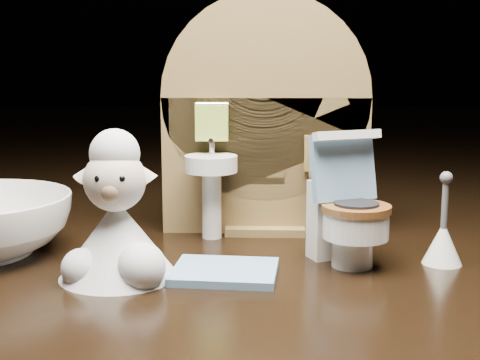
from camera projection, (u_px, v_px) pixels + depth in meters
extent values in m
cube|color=black|center=(265.00, 346.00, 0.38)|extent=(2.50, 2.50, 0.10)
cube|color=brown|center=(265.00, 165.00, 0.42)|extent=(0.13, 0.02, 0.09)
cylinder|color=brown|center=(266.00, 97.00, 0.42)|extent=(0.13, 0.02, 0.13)
cube|color=brown|center=(265.00, 227.00, 0.43)|extent=(0.05, 0.04, 0.01)
cylinder|color=white|center=(212.00, 203.00, 0.41)|extent=(0.01, 0.01, 0.04)
cylinder|color=white|center=(211.00, 164.00, 0.40)|extent=(0.03, 0.03, 0.01)
cylinder|color=silver|center=(212.00, 145.00, 0.41)|extent=(0.00, 0.00, 0.01)
cube|color=#A9CA47|center=(212.00, 123.00, 0.41)|extent=(0.02, 0.01, 0.02)
cube|color=brown|center=(324.00, 154.00, 0.41)|extent=(0.02, 0.01, 0.02)
cylinder|color=#C8BF84|center=(324.00, 165.00, 0.41)|extent=(0.02, 0.02, 0.02)
cylinder|color=white|center=(352.00, 251.00, 0.36)|extent=(0.02, 0.02, 0.02)
cylinder|color=white|center=(356.00, 224.00, 0.35)|extent=(0.03, 0.03, 0.01)
cylinder|color=brown|center=(356.00, 208.00, 0.35)|extent=(0.04, 0.04, 0.00)
cube|color=white|center=(335.00, 219.00, 0.37)|extent=(0.03, 0.02, 0.04)
cube|color=#6D97BB|center=(343.00, 167.00, 0.36)|extent=(0.04, 0.03, 0.04)
cube|color=white|center=(347.00, 135.00, 0.35)|extent=(0.04, 0.02, 0.01)
cylinder|color=#C7D552|center=(349.00, 169.00, 0.37)|extent=(0.01, 0.01, 0.01)
cube|color=#6D97BB|center=(225.00, 272.00, 0.34)|extent=(0.06, 0.05, 0.00)
cone|color=white|center=(443.00, 243.00, 0.36)|extent=(0.02, 0.02, 0.02)
cylinder|color=#59595B|center=(445.00, 204.00, 0.36)|extent=(0.00, 0.00, 0.03)
sphere|color=#59595B|center=(446.00, 178.00, 0.35)|extent=(0.01, 0.01, 0.01)
cone|color=silver|center=(118.00, 238.00, 0.34)|extent=(0.06, 0.06, 0.04)
sphere|color=silver|center=(141.00, 267.00, 0.32)|extent=(0.02, 0.02, 0.02)
sphere|color=silver|center=(81.00, 268.00, 0.33)|extent=(0.02, 0.02, 0.02)
sphere|color=beige|center=(115.00, 180.00, 0.33)|extent=(0.03, 0.03, 0.03)
sphere|color=#997B5E|center=(111.00, 191.00, 0.32)|extent=(0.01, 0.01, 0.01)
sphere|color=silver|center=(115.00, 154.00, 0.33)|extent=(0.03, 0.03, 0.03)
cone|color=beige|center=(87.00, 172.00, 0.33)|extent=(0.01, 0.01, 0.01)
cone|color=beige|center=(144.00, 172.00, 0.33)|extent=(0.01, 0.01, 0.01)
sphere|color=black|center=(98.00, 179.00, 0.32)|extent=(0.00, 0.00, 0.00)
sphere|color=black|center=(122.00, 179.00, 0.32)|extent=(0.00, 0.00, 0.00)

